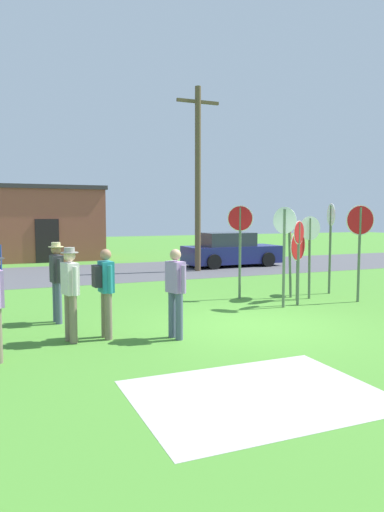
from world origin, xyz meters
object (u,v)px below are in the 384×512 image
(stop_sign_leaning_left, at_px, (284,241))
(stop_sign_center_cluster, at_px, (331,234))
(utility_pole, at_px, (198,176))
(stop_sign_leaning_right, at_px, (299,249))
(person_on_left, at_px, (70,289))
(stop_sign_nearest, at_px, (360,235))
(person_in_teal, at_px, (57,277))
(stop_sign_rear_left, at_px, (240,236))
(stop_sign_low_front, at_px, (310,244))
(parked_car_on_street, at_px, (231,251))
(stop_sign_tallest, at_px, (298,253))
(person_with_sunhat, at_px, (105,287))
(stop_sign_far_back, at_px, (290,237))
(person_in_blue, at_px, (176,289))

(stop_sign_leaning_left, distance_m, stop_sign_center_cluster, 2.73)
(stop_sign_leaning_left, bearing_deg, utility_pole, 82.28)
(stop_sign_leaning_right, xyz_separation_m, person_on_left, (-5.94, -1.38, -0.46))
(stop_sign_leaning_left, bearing_deg, person_on_left, -167.01)
(stop_sign_leaning_right, distance_m, stop_sign_nearest, 1.79)
(stop_sign_center_cluster, bearing_deg, person_in_teal, -174.10)
(stop_sign_center_cluster, bearing_deg, stop_sign_rear_left, 174.54)
(stop_sign_low_front, height_order, stop_sign_leaning_right, stop_sign_low_front)
(stop_sign_leaning_right, bearing_deg, person_on_left, -166.87)
(parked_car_on_street, relative_size, stop_sign_center_cluster, 1.63)
(stop_sign_leaning_left, relative_size, person_on_left, 1.44)
(stop_sign_tallest, bearing_deg, stop_sign_nearest, -31.56)
(parked_car_on_street, relative_size, person_with_sunhat, 2.55)
(stop_sign_tallest, xyz_separation_m, person_on_left, (-6.32, -1.95, -0.31))
(stop_sign_leaning_right, relative_size, person_on_left, 1.25)
(stop_sign_nearest, distance_m, person_on_left, 7.80)
(stop_sign_far_back, xyz_separation_m, stop_sign_center_cluster, (1.46, 0.10, 0.05))
(utility_pole, height_order, stop_sign_rear_left, utility_pole)
(stop_sign_rear_left, bearing_deg, stop_sign_low_front, -22.04)
(person_on_left, bearing_deg, utility_pole, 54.61)
(stop_sign_nearest, bearing_deg, person_on_left, -171.68)
(stop_sign_rear_left, relative_size, person_in_blue, 1.52)
(utility_pole, distance_m, stop_sign_far_back, 7.05)
(parked_car_on_street, relative_size, stop_sign_far_back, 1.75)
(utility_pole, relative_size, stop_sign_leaning_right, 3.41)
(parked_car_on_street, relative_size, person_in_blue, 2.55)
(person_in_blue, bearing_deg, stop_sign_leaning_left, 26.42)
(utility_pole, height_order, parked_car_on_street, utility_pole)
(utility_pole, bearing_deg, stop_sign_far_back, -90.87)
(utility_pole, relative_size, person_in_teal, 4.26)
(stop_sign_nearest, xyz_separation_m, person_in_blue, (-5.83, -1.64, -0.83))
(stop_sign_far_back, bearing_deg, person_with_sunhat, -157.27)
(stop_sign_low_front, height_order, person_on_left, stop_sign_low_front)
(stop_sign_leaning_left, height_order, stop_sign_nearest, stop_sign_nearest)
(stop_sign_rear_left, distance_m, stop_sign_leaning_left, 1.58)
(utility_pole, relative_size, stop_sign_center_cluster, 2.80)
(person_with_sunhat, relative_size, person_on_left, 0.97)
(stop_sign_leaning_right, xyz_separation_m, stop_sign_center_cluster, (1.90, 1.12, 0.32))
(utility_pole, distance_m, stop_sign_leaning_right, 8.13)
(stop_sign_far_back, bearing_deg, stop_sign_tallest, -96.84)
(parked_car_on_street, height_order, stop_sign_leaning_right, stop_sign_leaning_right)
(stop_sign_leaning_left, bearing_deg, stop_sign_center_cluster, 27.34)
(stop_sign_leaning_left, bearing_deg, stop_sign_tallest, 37.84)
(stop_sign_leaning_right, bearing_deg, person_with_sunhat, -165.38)
(utility_pole, relative_size, person_with_sunhat, 4.38)
(stop_sign_leaning_left, height_order, person_in_blue, stop_sign_leaning_left)
(stop_sign_rear_left, bearing_deg, utility_pole, 76.84)
(stop_sign_leaning_left, height_order, person_with_sunhat, stop_sign_leaning_left)
(utility_pole, relative_size, stop_sign_far_back, 3.01)
(utility_pole, relative_size, stop_sign_tallest, 3.89)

